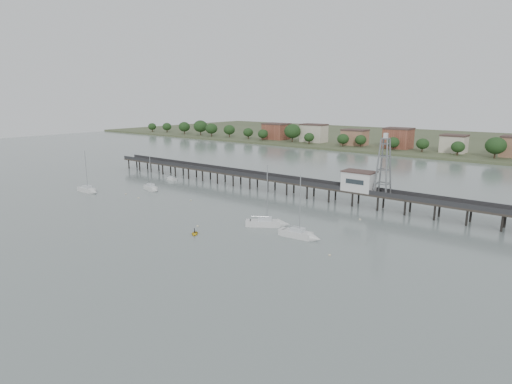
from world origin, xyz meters
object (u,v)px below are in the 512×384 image
Objects in this scene: sailboat_d at (303,235)px; sailboat_a at (90,190)px; lattice_tower at (384,167)px; white_tender at (172,179)px; sailboat_b at (152,189)px; sailboat_c at (272,223)px; yellow_dinghy at (195,234)px; pier at (281,180)px.

sailboat_d reaches higher than sailboat_a.
lattice_tower is 73.41m from white_tender.
sailboat_b is 0.82× the size of sailboat_d.
sailboat_c is 5.64× the size of yellow_dinghy.
sailboat_c reaches higher than white_tender.
lattice_tower is 33.84m from sailboat_c.
pier is at bearing -180.00° from lattice_tower.
white_tender is 61.57m from yellow_dinghy.
sailboat_b reaches higher than yellow_dinghy.
pier is 13.18× the size of sailboat_b.
lattice_tower is at bearing 26.24° from yellow_dinghy.
pier is 45.05m from yellow_dinghy.
lattice_tower is 1.05× the size of sailboat_c.
yellow_dinghy is (54.10, -8.27, -0.64)m from sailboat_a.
white_tender is at bearing 107.12° from yellow_dinghy.
sailboat_d is at bearing -50.16° from sailboat_c.
white_tender is (-8.26, 14.87, -0.21)m from sailboat_b.
sailboat_c is at bearing 4.59° from sailboat_a.
lattice_tower is 68.58m from sailboat_b.
sailboat_c is 1.07× the size of sailboat_d.
sailboat_d is at bearing 2.45° from sailboat_b.
pier is 41.56m from white_tender.
sailboat_c is at bearing 3.78° from sailboat_b.
sailboat_b is at bearing -145.43° from pier.
yellow_dinghy is at bearing -16.11° from sailboat_b.
sailboat_d is at bearing -4.75° from yellow_dinghy.
sailboat_d reaches higher than white_tender.
lattice_tower reaches higher than sailboat_d.
yellow_dinghy reaches higher than white_tender.
pier is 39.33× the size of white_tender.
lattice_tower reaches higher than sailboat_a.
lattice_tower is 4.06× the size of white_tender.
lattice_tower reaches higher than white_tender.
sailboat_c is (50.56, -6.87, -0.02)m from sailboat_b.
lattice_tower is 1.36× the size of sailboat_b.
white_tender is 1.46× the size of yellow_dinghy.
pier is at bearing 126.42° from sailboat_d.
sailboat_c is 63.67m from sailboat_a.
lattice_tower is at bearing 79.16° from sailboat_d.
white_tender is (-72.24, -7.51, -10.66)m from lattice_tower.
sailboat_a is at bearing -93.00° from white_tender.
sailboat_c is at bearing 21.43° from yellow_dinghy.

